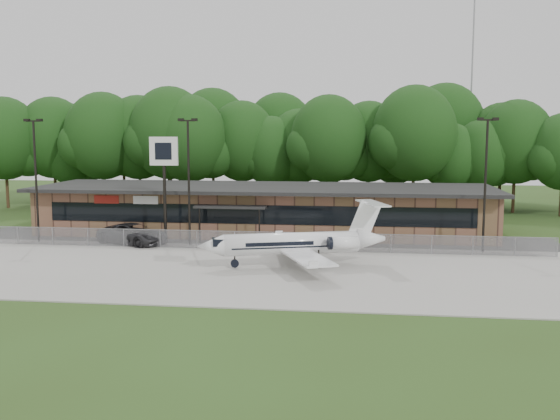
# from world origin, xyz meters

# --- Properties ---
(ground) EXTENTS (160.00, 160.00, 0.00)m
(ground) POSITION_xyz_m (0.00, 0.00, 0.00)
(ground) COLOR #2E4117
(ground) RESTS_ON ground
(apron) EXTENTS (64.00, 18.00, 0.08)m
(apron) POSITION_xyz_m (0.00, 8.00, 0.04)
(apron) COLOR #9E9B93
(apron) RESTS_ON ground
(parking_lot) EXTENTS (50.00, 9.00, 0.06)m
(parking_lot) POSITION_xyz_m (0.00, 19.50, 0.03)
(parking_lot) COLOR #383835
(parking_lot) RESTS_ON ground
(terminal) EXTENTS (41.00, 11.65, 4.30)m
(terminal) POSITION_xyz_m (-0.00, 23.94, 2.18)
(terminal) COLOR brown
(terminal) RESTS_ON ground
(fence) EXTENTS (46.00, 0.04, 1.52)m
(fence) POSITION_xyz_m (0.00, 15.00, 0.78)
(fence) COLOR gray
(fence) RESTS_ON ground
(treeline) EXTENTS (72.00, 12.00, 15.00)m
(treeline) POSITION_xyz_m (0.00, 42.00, 7.50)
(treeline) COLOR #133912
(treeline) RESTS_ON ground
(radio_mast) EXTENTS (0.20, 0.20, 25.00)m
(radio_mast) POSITION_xyz_m (22.00, 48.00, 12.50)
(radio_mast) COLOR gray
(radio_mast) RESTS_ON ground
(light_pole_left) EXTENTS (1.55, 0.30, 10.23)m
(light_pole_left) POSITION_xyz_m (-18.00, 16.50, 5.98)
(light_pole_left) COLOR black
(light_pole_left) RESTS_ON ground
(light_pole_mid) EXTENTS (1.55, 0.30, 10.23)m
(light_pole_mid) POSITION_xyz_m (-5.00, 16.50, 5.98)
(light_pole_mid) COLOR black
(light_pole_mid) RESTS_ON ground
(light_pole_right) EXTENTS (1.55, 0.30, 10.23)m
(light_pole_right) POSITION_xyz_m (18.00, 16.50, 5.98)
(light_pole_right) COLOR black
(light_pole_right) RESTS_ON ground
(business_jet) EXTENTS (13.03, 11.68, 4.43)m
(business_jet) POSITION_xyz_m (4.50, 9.63, 1.58)
(business_jet) COLOR white
(business_jet) RESTS_ON ground
(suv) EXTENTS (6.76, 5.01, 1.71)m
(suv) POSITION_xyz_m (-9.74, 16.44, 0.85)
(suv) COLOR #323134
(suv) RESTS_ON ground
(pole_sign) EXTENTS (2.31, 0.36, 8.78)m
(pole_sign) POSITION_xyz_m (-7.12, 16.79, 6.71)
(pole_sign) COLOR black
(pole_sign) RESTS_ON ground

